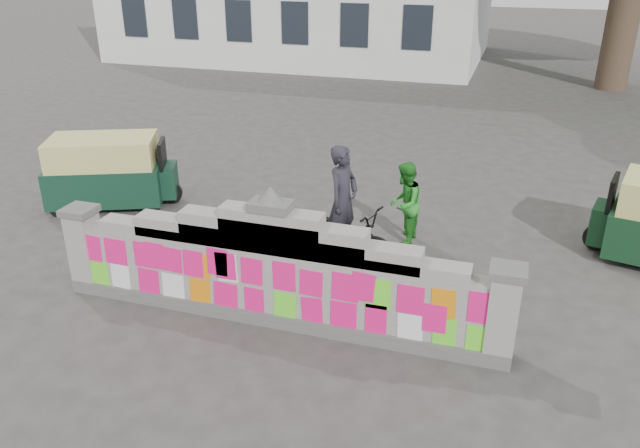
# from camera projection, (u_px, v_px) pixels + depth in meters

# --- Properties ---
(ground) EXTENTS (100.00, 100.00, 0.00)m
(ground) POSITION_uv_depth(u_px,v_px,m) (275.00, 320.00, 8.76)
(ground) COLOR #383533
(ground) RESTS_ON ground
(parapet_wall) EXTENTS (6.48, 0.44, 2.01)m
(parapet_wall) POSITION_uv_depth(u_px,v_px,m) (273.00, 273.00, 8.44)
(parapet_wall) COLOR #4C4C49
(parapet_wall) RESTS_ON ground
(cyclist_bike) EXTENTS (2.10, 1.21, 1.04)m
(cyclist_bike) POSITION_uv_depth(u_px,v_px,m) (342.00, 235.00, 10.09)
(cyclist_bike) COLOR black
(cyclist_bike) RESTS_ON ground
(cyclist_rider) EXTENTS (0.58, 0.74, 1.77)m
(cyclist_rider) POSITION_uv_depth(u_px,v_px,m) (343.00, 214.00, 9.94)
(cyclist_rider) COLOR #24222A
(cyclist_rider) RESTS_ON ground
(pedestrian) EXTENTS (0.60, 0.75, 1.47)m
(pedestrian) POSITION_uv_depth(u_px,v_px,m) (404.00, 204.00, 10.75)
(pedestrian) COLOR #258724
(pedestrian) RESTS_ON ground
(rickshaw_left) EXTENTS (2.61, 1.95, 1.41)m
(rickshaw_left) POSITION_uv_depth(u_px,v_px,m) (109.00, 171.00, 12.31)
(rickshaw_left) COLOR #103122
(rickshaw_left) RESTS_ON ground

